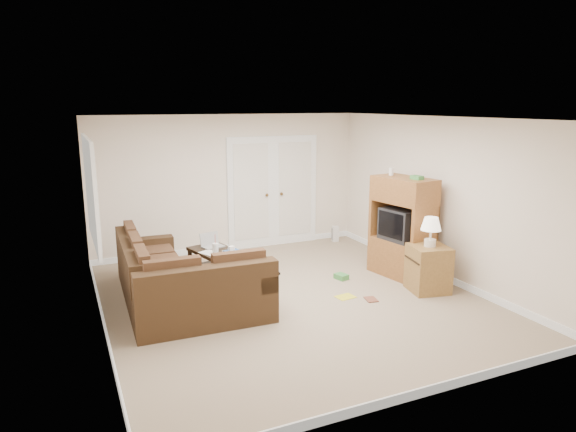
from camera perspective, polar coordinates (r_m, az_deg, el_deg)
name	(u,v)px	position (r m, az deg, el deg)	size (l,w,h in m)	color
floor	(292,299)	(7.30, 0.43, -9.20)	(5.50, 5.50, 0.00)	tan
ceiling	(292,118)	(6.79, 0.46, 10.82)	(5.00, 5.50, 0.02)	white
wall_left	(96,230)	(6.34, -20.57, -1.50)	(0.02, 5.50, 2.50)	white
wall_right	(439,198)	(8.28, 16.40, 1.90)	(0.02, 5.50, 2.50)	white
wall_back	(230,184)	(9.47, -6.51, 3.60)	(5.00, 0.02, 2.50)	white
wall_front	(422,272)	(4.66, 14.72, -5.99)	(5.00, 0.02, 2.50)	white
baseboards	(292,296)	(7.28, 0.43, -8.83)	(5.00, 5.50, 0.10)	silver
french_doors	(273,192)	(9.76, -1.65, 2.66)	(1.80, 0.05, 2.13)	silver
window_left	(91,191)	(7.27, -21.01, 2.57)	(0.05, 1.92, 1.42)	silver
sectional_sofa	(174,284)	(7.11, -12.54, -7.37)	(1.78, 2.68, 0.81)	#3D2917
coffee_table	(220,264)	(8.04, -7.60, -5.36)	(0.82, 1.23, 0.77)	black
tv_armoire	(402,227)	(8.24, 12.57, -1.18)	(0.69, 1.06, 1.69)	brown
side_cabinet	(429,265)	(7.74, 15.35, -5.25)	(0.62, 0.62, 1.11)	olive
space_heater	(335,234)	(10.23, 5.27, -1.98)	(0.12, 0.10, 0.31)	silver
floor_magazine	(345,297)	(7.41, 6.39, -8.92)	(0.26, 0.21, 0.01)	yellow
floor_greenbox	(341,277)	(8.11, 5.94, -6.71)	(0.15, 0.20, 0.08)	#3F8A41
floor_book	(366,300)	(7.33, 8.64, -9.19)	(0.15, 0.21, 0.02)	brown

